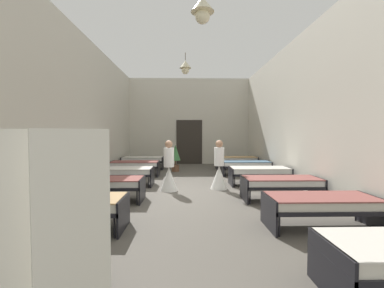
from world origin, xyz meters
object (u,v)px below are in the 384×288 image
at_px(bed_left_row_3, 123,172).
at_px(bed_left_row_1, 69,205).
at_px(nurse_near_aisle, 219,171).
at_px(bed_left_row_2, 104,184).
at_px(potted_plant, 175,156).
at_px(nurse_mid_aisle, 169,173).
at_px(bed_left_row_5, 143,160).
at_px(patient_seated_primary, 87,181).
at_px(bed_right_row_4, 246,164).
at_px(bed_left_row_4, 135,165).
at_px(bed_right_row_2, 281,183).
at_px(bed_right_row_5, 236,160).
at_px(privacy_screen, 3,276).
at_px(bed_right_row_3, 259,172).
at_px(bed_right_row_1, 321,204).

bearing_deg(bed_left_row_3, bed_left_row_1, -90.00).
bearing_deg(bed_left_row_1, nurse_near_aisle, 47.27).
distance_m(bed_left_row_2, potted_plant, 5.19).
distance_m(bed_left_row_1, bed_left_row_2, 1.90).
bearing_deg(nurse_near_aisle, nurse_mid_aisle, 65.74).
distance_m(bed_left_row_5, patient_seated_primary, 7.71).
bearing_deg(bed_left_row_5, bed_right_row_4, -23.41).
height_order(bed_left_row_1, bed_left_row_4, same).
height_order(bed_left_row_2, bed_left_row_4, same).
bearing_deg(bed_left_row_2, bed_right_row_4, 40.89).
relative_size(bed_left_row_1, patient_seated_primary, 2.38).
relative_size(bed_left_row_2, bed_right_row_2, 1.00).
relative_size(bed_left_row_3, bed_left_row_5, 1.00).
distance_m(bed_right_row_2, bed_left_row_4, 5.81).
distance_m(bed_right_row_5, privacy_screen, 11.09).
height_order(bed_right_row_4, nurse_near_aisle, nurse_near_aisle).
xyz_separation_m(bed_right_row_2, bed_left_row_4, (-4.39, 3.80, 0.00)).
bearing_deg(nurse_mid_aisle, bed_right_row_3, -44.08).
distance_m(bed_right_row_4, bed_right_row_5, 1.90).
height_order(bed_right_row_4, bed_left_row_5, same).
bearing_deg(bed_left_row_2, bed_right_row_5, 52.41).
height_order(bed_left_row_2, nurse_mid_aisle, nurse_mid_aisle).
bearing_deg(bed_right_row_4, potted_plant, 157.93).
bearing_deg(bed_left_row_5, nurse_near_aisle, -55.27).
relative_size(bed_right_row_4, nurse_mid_aisle, 1.28).
height_order(bed_left_row_1, bed_left_row_3, same).
relative_size(bed_right_row_4, potted_plant, 1.63).
bearing_deg(bed_left_row_1, bed_left_row_5, 90.00).
distance_m(bed_left_row_3, patient_seated_primary, 3.93).
relative_size(bed_right_row_2, bed_left_row_3, 1.00).
distance_m(bed_right_row_1, bed_left_row_2, 4.78).
xyz_separation_m(nurse_near_aisle, nurse_mid_aisle, (-1.50, -0.22, 0.00)).
bearing_deg(bed_left_row_5, bed_left_row_3, -90.00).
distance_m(bed_left_row_1, potted_plant, 7.03).
relative_size(bed_right_row_3, bed_right_row_4, 1.00).
relative_size(bed_right_row_3, nurse_near_aisle, 1.28).
height_order(potted_plant, privacy_screen, privacy_screen).
xyz_separation_m(bed_left_row_3, nurse_mid_aisle, (1.51, -0.76, 0.09)).
bearing_deg(bed_left_row_2, bed_left_row_5, 90.00).
xyz_separation_m(bed_right_row_3, bed_left_row_4, (-4.39, 1.90, 0.00)).
relative_size(bed_left_row_5, bed_right_row_5, 1.00).
bearing_deg(bed_left_row_3, bed_right_row_2, -23.41).
bearing_deg(privacy_screen, patient_seated_primary, 79.08).
bearing_deg(bed_left_row_5, potted_plant, -25.80).
xyz_separation_m(bed_right_row_5, nurse_mid_aisle, (-2.87, -4.56, 0.09)).
bearing_deg(nurse_mid_aisle, bed_right_row_4, -16.10).
relative_size(bed_left_row_4, potted_plant, 1.63).
height_order(bed_left_row_3, bed_right_row_5, same).
distance_m(bed_left_row_4, bed_right_row_4, 4.39).
height_order(bed_right_row_3, bed_right_row_5, same).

